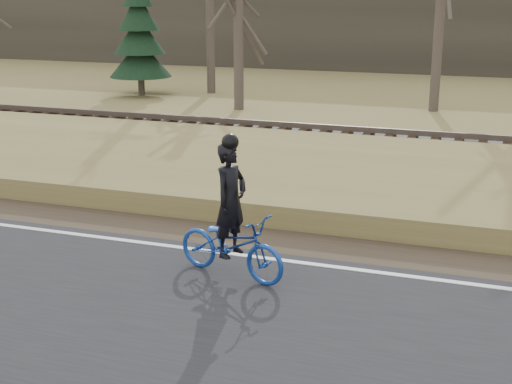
% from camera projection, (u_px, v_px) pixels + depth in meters
% --- Properties ---
extents(ground, '(120.00, 120.00, 0.00)m').
position_uv_depth(ground, '(106.00, 246.00, 12.56)').
color(ground, olive).
rests_on(ground, ground).
extents(road, '(120.00, 6.00, 0.06)m').
position_uv_depth(road, '(16.00, 301.00, 10.28)').
color(road, black).
rests_on(road, ground).
extents(edge_line, '(120.00, 0.12, 0.01)m').
position_uv_depth(edge_line, '(112.00, 239.00, 12.72)').
color(edge_line, silver).
rests_on(edge_line, road).
extents(shoulder, '(120.00, 1.60, 0.04)m').
position_uv_depth(shoulder, '(139.00, 224.00, 13.64)').
color(shoulder, '#473A2B').
rests_on(shoulder, ground).
extents(embankment, '(120.00, 5.00, 0.44)m').
position_uv_depth(embankment, '(201.00, 176.00, 16.31)').
color(embankment, olive).
rests_on(embankment, ground).
extents(ballast, '(120.00, 3.00, 0.45)m').
position_uv_depth(ballast, '(255.00, 143.00, 19.76)').
color(ballast, slate).
rests_on(ballast, ground).
extents(railroad, '(120.00, 2.40, 0.29)m').
position_uv_depth(railroad, '(255.00, 133.00, 19.68)').
color(railroad, black).
rests_on(railroad, ballast).
extents(treeline_backdrop, '(120.00, 4.00, 6.00)m').
position_uv_depth(treeline_backdrop, '(387.00, 14.00, 38.97)').
color(treeline_backdrop, '#383328').
rests_on(treeline_backdrop, ground).
extents(cyclist, '(2.04, 1.16, 2.25)m').
position_uv_depth(cyclist, '(231.00, 232.00, 10.91)').
color(cyclist, navy).
rests_on(cyclist, road).
extents(bare_tree_near_left, '(0.36, 0.36, 6.44)m').
position_uv_depth(bare_tree_near_left, '(238.00, 21.00, 25.77)').
color(bare_tree_near_left, brown).
rests_on(bare_tree_near_left, ground).
extents(conifer, '(2.60, 2.60, 5.16)m').
position_uv_depth(conifer, '(139.00, 36.00, 29.52)').
color(conifer, brown).
rests_on(conifer, ground).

